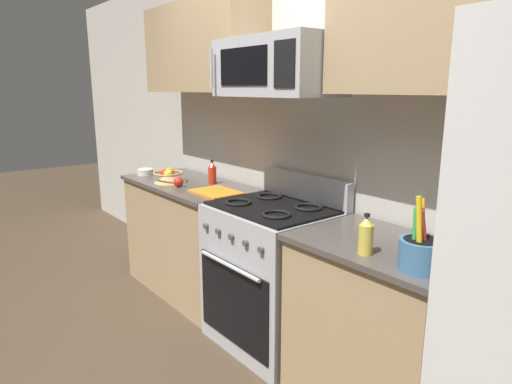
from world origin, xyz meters
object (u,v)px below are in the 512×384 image
range_oven (272,274)px  fruit_basket (168,176)px  microwave (278,67)px  utensil_crock (422,253)px  cutting_board (216,192)px  bottle_oil (366,236)px  apple_loose (179,182)px  prep_bowl (145,172)px  bottle_hot_sauce (212,173)px

range_oven → fruit_basket: 1.23m
microwave → utensil_crock: (1.11, -0.19, -0.77)m
cutting_board → bottle_oil: bearing=-5.9°
microwave → fruit_basket: size_ratio=3.30×
apple_loose → bottle_oil: size_ratio=0.40×
fruit_basket → cutting_board: (0.56, 0.08, -0.04)m
utensil_crock → fruit_basket: bearing=179.1°
bottle_oil → range_oven: bearing=167.3°
microwave → apple_loose: microwave is taller
utensil_crock → prep_bowl: size_ratio=2.32×
cutting_board → prep_bowl: (-0.97, -0.08, 0.02)m
utensil_crock → fruit_basket: size_ratio=1.33×
apple_loose → cutting_board: apple_loose is taller
apple_loose → bottle_hot_sauce: bottle_hot_sauce is taller
apple_loose → cutting_board: size_ratio=0.22×
range_oven → microwave: microwave is taller
fruit_basket → cutting_board: fruit_basket is taller
microwave → cutting_board: bearing=-172.6°
fruit_basket → cutting_board: 0.57m
fruit_basket → bottle_hot_sauce: (0.27, 0.24, 0.03)m
utensil_crock → bottle_oil: utensil_crock is taller
fruit_basket → bottle_oil: bottle_oil is taller
apple_loose → fruit_basket: bearing=174.2°
utensil_crock → cutting_board: (-1.67, 0.12, -0.07)m
range_oven → bottle_oil: size_ratio=5.77×
bottle_hot_sauce → range_oven: bearing=-7.7°
cutting_board → prep_bowl: bearing=-175.0°
microwave → apple_loose: size_ratio=10.41×
range_oven → bottle_hot_sauce: (-0.86, 0.12, 0.52)m
utensil_crock → prep_bowl: (-2.64, 0.03, -0.05)m
bottle_oil → prep_bowl: 2.39m
range_oven → cutting_board: (-0.56, -0.05, 0.44)m
microwave → bottle_hot_sauce: (-0.86, 0.09, -0.76)m
fruit_basket → cutting_board: size_ratio=0.69×
cutting_board → bottle_oil: bottle_oil is taller
utensil_crock → cutting_board: utensil_crock is taller
apple_loose → bottle_oil: 1.78m
microwave → bottle_oil: size_ratio=4.13×
microwave → fruit_basket: bearing=-172.2°
cutting_board → bottle_oil: 1.43m
fruit_basket → prep_bowl: bearing=-179.2°
prep_bowl → cutting_board: bearing=5.0°
cutting_board → bottle_hot_sauce: bearing=151.1°
range_oven → bottle_hot_sauce: bottle_hot_sauce is taller
range_oven → prep_bowl: size_ratio=8.05×
utensil_crock → range_oven: bearing=171.7°
fruit_basket → bottle_oil: 1.98m
range_oven → apple_loose: (-0.92, -0.15, 0.47)m
utensil_crock → cutting_board: size_ratio=0.92×
microwave → fruit_basket: (-1.12, -0.15, -0.80)m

